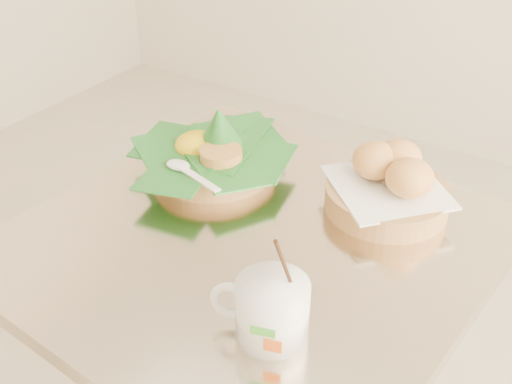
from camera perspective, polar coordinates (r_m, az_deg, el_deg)
The scene contains 4 objects.
cafe_table at distance 1.18m, azimuth -0.33°, elevation -12.61°, with size 0.75×0.75×0.75m.
rice_basket at distance 1.19m, azimuth -3.86°, elevation 3.60°, with size 0.29×0.29×0.15m.
bread_basket at distance 1.10m, azimuth 11.78°, elevation 0.60°, with size 0.25×0.25×0.11m.
coffee_mug at distance 0.84m, azimuth 1.26°, elevation -10.27°, with size 0.13×0.10×0.17m.
Camera 1 is at (0.62, -0.70, 1.37)m, focal length 45.00 mm.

